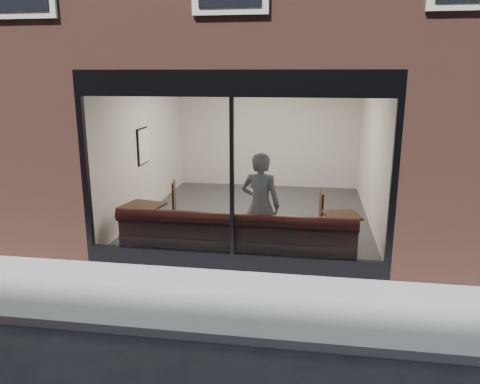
% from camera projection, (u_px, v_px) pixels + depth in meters
% --- Properties ---
extents(ground, '(120.00, 120.00, 0.00)m').
position_uv_depth(ground, '(204.00, 337.00, 5.74)').
color(ground, black).
rests_on(ground, ground).
extents(sidewalk_near, '(40.00, 2.00, 0.01)m').
position_uv_depth(sidewalk_near, '(220.00, 299.00, 6.69)').
color(sidewalk_near, gray).
rests_on(sidewalk_near, ground).
extents(kerb_near, '(40.00, 0.10, 0.12)m').
position_uv_depth(kerb_near, '(203.00, 335.00, 5.68)').
color(kerb_near, gray).
rests_on(kerb_near, ground).
extents(host_building_pier_left, '(2.50, 12.00, 3.20)m').
position_uv_depth(host_building_pier_left, '(140.00, 128.00, 13.56)').
color(host_building_pier_left, brown).
rests_on(host_building_pier_left, ground).
extents(host_building_pier_right, '(2.50, 12.00, 3.20)m').
position_uv_depth(host_building_pier_right, '(409.00, 133.00, 12.44)').
color(host_building_pier_right, brown).
rests_on(host_building_pier_right, ground).
extents(host_building_backfill, '(5.00, 6.00, 3.20)m').
position_uv_depth(host_building_backfill, '(277.00, 120.00, 15.87)').
color(host_building_backfill, brown).
rests_on(host_building_backfill, ground).
extents(cafe_floor, '(6.00, 6.00, 0.00)m').
position_uv_depth(cafe_floor, '(255.00, 216.00, 10.52)').
color(cafe_floor, '#2D2D30').
rests_on(cafe_floor, ground).
extents(cafe_ceiling, '(6.00, 6.00, 0.00)m').
position_uv_depth(cafe_ceiling, '(256.00, 71.00, 9.73)').
color(cafe_ceiling, white).
rests_on(cafe_ceiling, host_building_upper).
extents(cafe_wall_back, '(5.00, 0.00, 5.00)m').
position_uv_depth(cafe_wall_back, '(268.00, 130.00, 12.99)').
color(cafe_wall_back, silver).
rests_on(cafe_wall_back, ground).
extents(cafe_wall_left, '(0.00, 6.00, 6.00)m').
position_uv_depth(cafe_wall_left, '(145.00, 144.00, 10.50)').
color(cafe_wall_left, silver).
rests_on(cafe_wall_left, ground).
extents(cafe_wall_right, '(0.00, 6.00, 6.00)m').
position_uv_depth(cafe_wall_right, '(373.00, 149.00, 9.76)').
color(cafe_wall_right, silver).
rests_on(cafe_wall_right, ground).
extents(storefront_kick, '(5.00, 0.10, 0.30)m').
position_uv_depth(storefront_kick, '(232.00, 261.00, 7.66)').
color(storefront_kick, black).
rests_on(storefront_kick, ground).
extents(storefront_header, '(5.00, 0.10, 0.40)m').
position_uv_depth(storefront_header, '(232.00, 83.00, 6.96)').
color(storefront_header, black).
rests_on(storefront_header, host_building_upper).
extents(storefront_mullion, '(0.06, 0.10, 2.50)m').
position_uv_depth(storefront_mullion, '(232.00, 178.00, 7.32)').
color(storefront_mullion, black).
rests_on(storefront_mullion, storefront_kick).
extents(storefront_glass, '(4.80, 0.00, 4.80)m').
position_uv_depth(storefront_glass, '(232.00, 179.00, 7.29)').
color(storefront_glass, white).
rests_on(storefront_glass, storefront_kick).
extents(banquette, '(4.00, 0.55, 0.45)m').
position_uv_depth(banquette, '(236.00, 248.00, 8.03)').
color(banquette, black).
rests_on(banquette, cafe_floor).
extents(person, '(0.76, 0.57, 1.88)m').
position_uv_depth(person, '(260.00, 206.00, 8.02)').
color(person, '#8AA4B3').
rests_on(person, cafe_floor).
extents(cafe_table_left, '(0.82, 0.82, 0.04)m').
position_uv_depth(cafe_table_left, '(142.00, 206.00, 8.71)').
color(cafe_table_left, black).
rests_on(cafe_table_left, cafe_floor).
extents(cafe_table_right, '(0.71, 0.71, 0.04)m').
position_uv_depth(cafe_table_right, '(342.00, 215.00, 8.16)').
color(cafe_table_right, black).
rests_on(cafe_table_right, cafe_floor).
extents(cafe_chair_left, '(0.44, 0.44, 0.04)m').
position_uv_depth(cafe_chair_left, '(166.00, 214.00, 9.90)').
color(cafe_chair_left, black).
rests_on(cafe_chair_left, cafe_floor).
extents(cafe_chair_right, '(0.44, 0.44, 0.04)m').
position_uv_depth(cafe_chair_right, '(310.00, 227.00, 9.08)').
color(cafe_chair_right, black).
rests_on(cafe_chair_right, cafe_floor).
extents(wall_poster, '(0.02, 0.55, 0.74)m').
position_uv_depth(wall_poster, '(144.00, 146.00, 10.28)').
color(wall_poster, white).
rests_on(wall_poster, cafe_wall_left).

